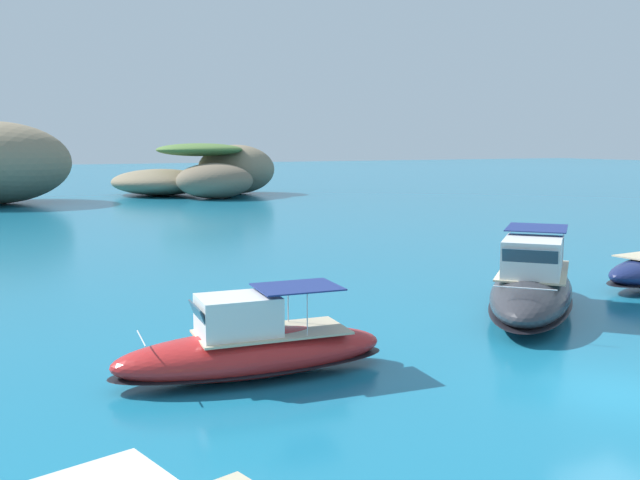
# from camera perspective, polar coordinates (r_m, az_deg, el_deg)

# --- Properties ---
(ground_plane) EXTENTS (400.00, 400.00, 0.00)m
(ground_plane) POSITION_cam_1_polar(r_m,az_deg,el_deg) (19.61, 23.03, -11.34)
(ground_plane) COLOR #197093
(islet_small) EXTENTS (21.25, 20.59, 6.15)m
(islet_small) POSITION_cam_1_polar(r_m,az_deg,el_deg) (85.61, -9.50, 5.29)
(islet_small) COLOR #756651
(islet_small) RESTS_ON ground
(motorboat_red) EXTENTS (7.73, 2.94, 2.37)m
(motorboat_red) POSITION_cam_1_polar(r_m,az_deg,el_deg) (19.25, -5.59, -8.73)
(motorboat_red) COLOR red
(motorboat_red) RESTS_ON ground
(motorboat_charcoal) EXTENTS (8.99, 8.65, 3.01)m
(motorboat_charcoal) POSITION_cam_1_polar(r_m,az_deg,el_deg) (27.08, 16.70, -3.73)
(motorboat_charcoal) COLOR #2D2D33
(motorboat_charcoal) RESTS_ON ground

